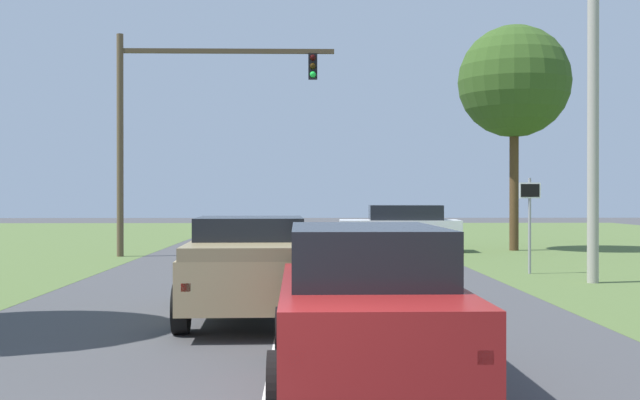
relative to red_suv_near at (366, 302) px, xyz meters
The scene contains 8 objects.
ground_plane 9.58m from the red_suv_near, 96.49° to the left, with size 120.00×120.00×0.00m, color #424244.
red_suv_near is the anchor object (origin of this frame).
pickup_truck_lead 5.30m from the red_suv_near, 108.12° to the left, with size 2.45×5.37×1.80m.
traffic_light 20.66m from the red_suv_near, 105.14° to the left, with size 7.80×0.40×7.98m.
keep_moving_sign 14.08m from the red_suv_near, 66.52° to the left, with size 0.60×0.09×2.68m.
oak_tree_right 24.29m from the red_suv_near, 70.96° to the left, with size 4.45×4.45×8.97m.
crossing_suv_far 21.99m from the red_suv_near, 81.89° to the left, with size 4.72×2.23×1.82m.
utility_pole_right 13.08m from the red_suv_near, 58.36° to the left, with size 0.28×0.28×10.11m, color #9E998E.
Camera 1 is at (0.36, -5.53, 2.17)m, focal length 44.35 mm.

